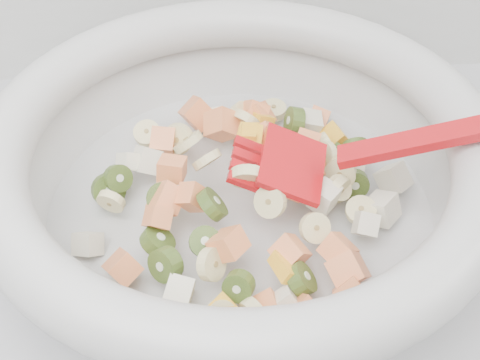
{
  "coord_description": "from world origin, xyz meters",
  "views": [
    {
      "loc": [
        -0.19,
        1.11,
        1.32
      ],
      "look_at": [
        -0.16,
        1.5,
        0.95
      ],
      "focal_mm": 50.0,
      "sensor_mm": 36.0,
      "label": 1
    }
  ],
  "objects": [
    {
      "name": "mixing_bowl",
      "position": [
        -0.16,
        1.5,
        0.96
      ],
      "size": [
        0.47,
        0.41,
        0.16
      ],
      "color": "#B8B8B6",
      "rests_on": "counter"
    }
  ]
}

